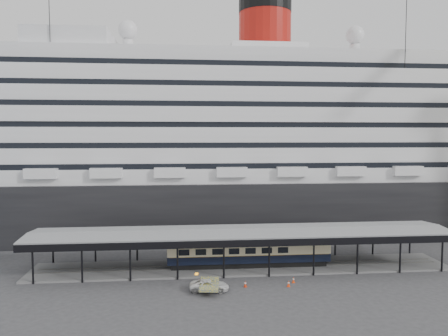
{
  "coord_description": "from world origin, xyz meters",
  "views": [
    {
      "loc": [
        -7.95,
        -52.53,
        17.71
      ],
      "look_at": [
        -2.19,
        8.0,
        13.38
      ],
      "focal_mm": 35.0,
      "sensor_mm": 36.0,
      "label": 1
    }
  ],
  "objects": [
    {
      "name": "traffic_cone_mid",
      "position": [
        5.4,
        -1.59,
        0.36
      ],
      "size": [
        0.37,
        0.37,
        0.72
      ],
      "rotation": [
        0.0,
        0.0,
        -0.01
      ],
      "color": "#E43D0C",
      "rests_on": "ground"
    },
    {
      "name": "port_truck",
      "position": [
        -4.98,
        -3.48,
        0.63
      ],
      "size": [
        4.71,
        2.53,
        1.26
      ],
      "primitive_type": "imported",
      "rotation": [
        0.0,
        0.0,
        1.47
      ],
      "color": "silver",
      "rests_on": "ground"
    },
    {
      "name": "ground",
      "position": [
        0.0,
        0.0,
        0.0
      ],
      "size": [
        200.0,
        200.0,
        0.0
      ],
      "primitive_type": "plane",
      "color": "#363638",
      "rests_on": "ground"
    },
    {
      "name": "pullman_carriage",
      "position": [
        0.92,
        5.0,
        2.61
      ],
      "size": [
        21.9,
        3.07,
        21.5
      ],
      "rotation": [
        0.0,
        0.0,
        -0.0
      ],
      "color": "black",
      "rests_on": "ground"
    },
    {
      "name": "traffic_cone_left",
      "position": [
        -0.66,
        -2.55,
        0.37
      ],
      "size": [
        0.48,
        0.48,
        0.75
      ],
      "rotation": [
        0.0,
        0.0,
        -0.29
      ],
      "color": "red",
      "rests_on": "ground"
    },
    {
      "name": "platform_canopy",
      "position": [
        0.0,
        5.0,
        2.36
      ],
      "size": [
        56.0,
        9.18,
        5.3
      ],
      "color": "slate",
      "rests_on": "ground"
    },
    {
      "name": "cruise_ship",
      "position": [
        0.05,
        32.0,
        18.35
      ],
      "size": [
        130.0,
        30.0,
        43.9
      ],
      "color": "black",
      "rests_on": "ground"
    },
    {
      "name": "traffic_cone_right",
      "position": [
        4.47,
        -2.91,
        0.37
      ],
      "size": [
        0.4,
        0.4,
        0.74
      ],
      "rotation": [
        0.0,
        0.0,
        -0.07
      ],
      "color": "#FC3F0E",
      "rests_on": "ground"
    }
  ]
}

